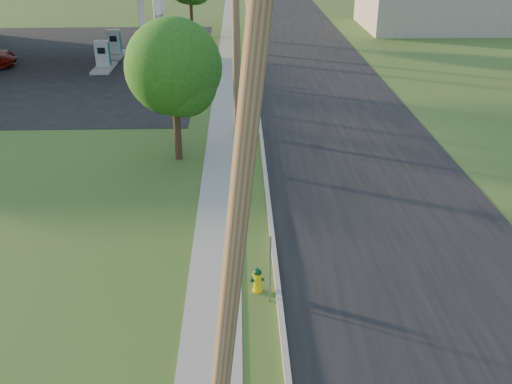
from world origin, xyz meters
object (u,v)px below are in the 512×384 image
utility_pole_mid (236,27)px  fuel_pump_ne (103,59)px  hydrant_mid (249,129)px  tree_verge (176,71)px  hydrant_near (257,280)px  fuel_pump_se (115,46)px  hydrant_far (249,77)px  utility_pole_near (234,251)px

utility_pole_mid → fuel_pump_ne: 16.31m
utility_pole_mid → hydrant_mid: bearing=-5.6°
tree_verge → hydrant_mid: (2.90, 2.80, -3.41)m
hydrant_near → fuel_pump_se: bearing=107.8°
hydrant_mid → hydrant_far: 9.35m
fuel_pump_se → hydrant_far: fuel_pump_se is taller
hydrant_far → utility_pole_near: bearing=-91.6°
utility_pole_mid → hydrant_mid: (0.54, -0.05, -4.61)m
utility_pole_mid → hydrant_near: bearing=-87.5°
utility_pole_near → utility_pole_mid: size_ratio=0.97×
hydrant_near → hydrant_far: size_ratio=1.01×
fuel_pump_se → tree_verge: bearing=-71.8°
tree_verge → hydrant_mid: tree_verge is taller
fuel_pump_ne → hydrant_mid: (9.44, -13.05, -0.38)m
utility_pole_near → hydrant_far: 27.66m
utility_pole_near → tree_verge: (-2.37, 15.14, -1.05)m
tree_verge → hydrant_far: size_ratio=7.92×
utility_pole_mid → hydrant_far: utility_pole_mid is taller
utility_pole_mid → tree_verge: size_ratio=1.68×
utility_pole_mid → fuel_pump_ne: size_ratio=3.06×
utility_pole_mid → hydrant_near: size_ratio=13.25×
fuel_pump_ne → fuel_pump_se: (0.00, 4.00, 0.00)m
utility_pole_near → fuel_pump_se: size_ratio=2.96×
fuel_pump_ne → utility_pole_near: bearing=-74.0°
fuel_pump_ne → fuel_pump_se: size_ratio=1.00×
hydrant_far → utility_pole_mid: bearing=-94.6°
tree_verge → hydrant_far: bearing=75.6°
utility_pole_near → hydrant_far: (0.75, 27.29, -4.44)m
utility_pole_near → hydrant_near: bearing=84.6°
tree_verge → utility_pole_mid: bearing=50.3°
fuel_pump_ne → hydrant_far: bearing=-21.0°
utility_pole_near → utility_pole_mid: bearing=90.0°
hydrant_near → hydrant_mid: (-0.00, 12.28, -0.02)m
utility_pole_near → hydrant_far: size_ratio=12.88×
utility_pole_mid → hydrant_far: size_ratio=13.31×
hydrant_mid → fuel_pump_se: bearing=119.0°
fuel_pump_se → hydrant_mid: 19.49m
utility_pole_mid → hydrant_near: utility_pole_mid is taller
fuel_pump_ne → hydrant_near: 27.04m
hydrant_near → hydrant_mid: 12.28m
utility_pole_near → tree_verge: bearing=98.9°
fuel_pump_ne → hydrant_far: 10.35m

